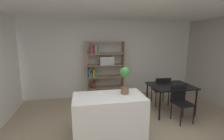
% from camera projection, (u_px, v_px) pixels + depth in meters
% --- Properties ---
extents(back_partition, '(6.53, 0.06, 2.57)m').
position_uv_depth(back_partition, '(103.00, 59.00, 5.63)').
color(back_partition, silver).
rests_on(back_partition, ground_plane).
extents(kitchen_island, '(1.39, 0.77, 0.88)m').
position_uv_depth(kitchen_island, '(109.00, 117.00, 3.29)').
color(kitchen_island, white).
rests_on(kitchen_island, ground_plane).
extents(potted_plant_on_island, '(0.20, 0.20, 0.54)m').
position_uv_depth(potted_plant_on_island, '(125.00, 78.00, 3.28)').
color(potted_plant_on_island, brown).
rests_on(potted_plant_on_island, kitchen_island).
extents(open_bookshelf, '(1.20, 0.37, 1.90)m').
position_uv_depth(open_bookshelf, '(103.00, 69.00, 5.35)').
color(open_bookshelf, '#997551').
rests_on(open_bookshelf, ground_plane).
extents(dining_table, '(1.10, 0.90, 0.75)m').
position_uv_depth(dining_table, '(171.00, 88.00, 4.42)').
color(dining_table, black).
rests_on(dining_table, ground_plane).
extents(dining_chair_far, '(0.48, 0.45, 0.86)m').
position_uv_depth(dining_chair_far, '(161.00, 88.00, 4.91)').
color(dining_chair_far, black).
rests_on(dining_chair_far, ground_plane).
extents(dining_chair_near, '(0.44, 0.45, 0.87)m').
position_uv_depth(dining_chair_near, '(181.00, 100.00, 3.98)').
color(dining_chair_near, black).
rests_on(dining_chair_near, ground_plane).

